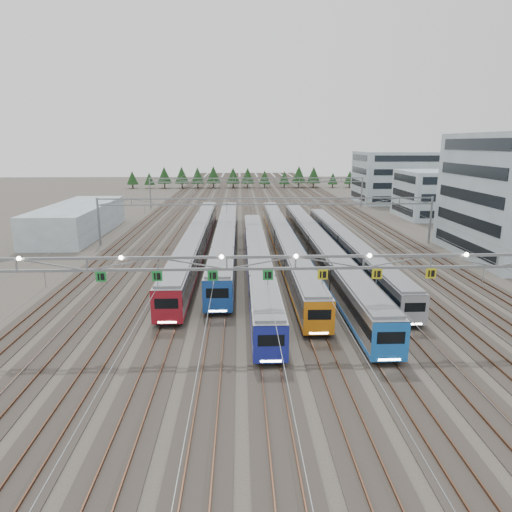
{
  "coord_description": "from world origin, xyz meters",
  "views": [
    {
      "loc": [
        -4.49,
        -35.77,
        16.77
      ],
      "look_at": [
        -2.6,
        17.59,
        3.5
      ],
      "focal_mm": 32.0,
      "sensor_mm": 36.0,
      "label": 1
    }
  ],
  "objects_px": {
    "train_c": "(257,259)",
    "train_e": "(318,247)",
    "gantry_near": "(295,265)",
    "gantry_far": "(257,184)",
    "depot_bldg_mid": "(433,194)",
    "west_shed": "(78,220)",
    "train_d": "(283,240)",
    "train_f": "(346,246)",
    "gantry_mid": "(267,207)",
    "train_b": "(226,237)",
    "depot_bldg_north": "(397,177)",
    "train_a": "(197,239)"
  },
  "relations": [
    {
      "from": "train_b",
      "to": "gantry_near",
      "type": "bearing_deg",
      "value": -79.33
    },
    {
      "from": "depot_bldg_mid",
      "to": "west_shed",
      "type": "xyz_separation_m",
      "value": [
        -74.66,
        -17.18,
        -2.57
      ]
    },
    {
      "from": "gantry_far",
      "to": "train_d",
      "type": "bearing_deg",
      "value": -87.49
    },
    {
      "from": "west_shed",
      "to": "train_d",
      "type": "bearing_deg",
      "value": -23.69
    },
    {
      "from": "train_c",
      "to": "train_f",
      "type": "bearing_deg",
      "value": 29.48
    },
    {
      "from": "gantry_mid",
      "to": "gantry_far",
      "type": "xyz_separation_m",
      "value": [
        0.0,
        45.0,
        0.0
      ]
    },
    {
      "from": "train_f",
      "to": "gantry_near",
      "type": "xyz_separation_m",
      "value": [
        -11.3,
        -29.78,
        5.13
      ]
    },
    {
      "from": "depot_bldg_north",
      "to": "train_f",
      "type": "bearing_deg",
      "value": -114.16
    },
    {
      "from": "gantry_near",
      "to": "west_shed",
      "type": "height_order",
      "value": "gantry_near"
    },
    {
      "from": "train_b",
      "to": "train_d",
      "type": "xyz_separation_m",
      "value": [
        9.0,
        -1.78,
        -0.14
      ]
    },
    {
      "from": "train_b",
      "to": "west_shed",
      "type": "height_order",
      "value": "west_shed"
    },
    {
      "from": "gantry_near",
      "to": "depot_bldg_mid",
      "type": "distance_m",
      "value": 78.19
    },
    {
      "from": "train_d",
      "to": "gantry_mid",
      "type": "bearing_deg",
      "value": 109.59
    },
    {
      "from": "depot_bldg_north",
      "to": "depot_bldg_mid",
      "type": "bearing_deg",
      "value": -91.82
    },
    {
      "from": "gantry_mid",
      "to": "depot_bldg_mid",
      "type": "xyz_separation_m",
      "value": [
        39.74,
        27.17,
        -1.06
      ]
    },
    {
      "from": "train_c",
      "to": "train_e",
      "type": "distance_m",
      "value": 10.74
    },
    {
      "from": "train_f",
      "to": "gantry_far",
      "type": "bearing_deg",
      "value": 101.49
    },
    {
      "from": "train_c",
      "to": "west_shed",
      "type": "relative_size",
      "value": 1.76
    },
    {
      "from": "train_a",
      "to": "train_b",
      "type": "height_order",
      "value": "train_b"
    },
    {
      "from": "train_e",
      "to": "train_f",
      "type": "xyz_separation_m",
      "value": [
        4.5,
        1.78,
        -0.19
      ]
    },
    {
      "from": "train_a",
      "to": "gantry_near",
      "type": "bearing_deg",
      "value": -72.16
    },
    {
      "from": "train_f",
      "to": "west_shed",
      "type": "distance_m",
      "value": 50.45
    },
    {
      "from": "train_c",
      "to": "train_e",
      "type": "height_order",
      "value": "train_e"
    },
    {
      "from": "train_c",
      "to": "depot_bldg_north",
      "type": "relative_size",
      "value": 2.41
    },
    {
      "from": "train_d",
      "to": "gantry_near",
      "type": "relative_size",
      "value": 1.17
    },
    {
      "from": "train_f",
      "to": "depot_bldg_north",
      "type": "height_order",
      "value": "depot_bldg_north"
    },
    {
      "from": "train_f",
      "to": "depot_bldg_north",
      "type": "bearing_deg",
      "value": 65.84
    },
    {
      "from": "train_a",
      "to": "train_c",
      "type": "height_order",
      "value": "train_a"
    },
    {
      "from": "train_c",
      "to": "train_d",
      "type": "bearing_deg",
      "value": 68.88
    },
    {
      "from": "train_b",
      "to": "west_shed",
      "type": "distance_m",
      "value": 31.7
    },
    {
      "from": "train_a",
      "to": "gantry_mid",
      "type": "bearing_deg",
      "value": 25.3
    },
    {
      "from": "train_c",
      "to": "gantry_far",
      "type": "relative_size",
      "value": 0.94
    },
    {
      "from": "depot_bldg_mid",
      "to": "train_c",
      "type": "bearing_deg",
      "value": -132.93
    },
    {
      "from": "train_a",
      "to": "gantry_far",
      "type": "distance_m",
      "value": 51.73
    },
    {
      "from": "train_d",
      "to": "gantry_far",
      "type": "distance_m",
      "value": 51.55
    },
    {
      "from": "train_a",
      "to": "train_f",
      "type": "xyz_separation_m",
      "value": [
        22.5,
        -5.02,
        -0.2
      ]
    },
    {
      "from": "train_a",
      "to": "train_c",
      "type": "relative_size",
      "value": 1.18
    },
    {
      "from": "train_c",
      "to": "gantry_mid",
      "type": "xyz_separation_m",
      "value": [
        2.25,
        17.97,
        4.35
      ]
    },
    {
      "from": "train_a",
      "to": "train_e",
      "type": "relative_size",
      "value": 0.96
    },
    {
      "from": "depot_bldg_mid",
      "to": "gantry_far",
      "type": "bearing_deg",
      "value": 155.84
    },
    {
      "from": "train_b",
      "to": "depot_bldg_north",
      "type": "bearing_deg",
      "value": 51.57
    },
    {
      "from": "train_d",
      "to": "depot_bldg_mid",
      "type": "xyz_separation_m",
      "value": [
        37.49,
        33.49,
        3.27
      ]
    },
    {
      "from": "train_d",
      "to": "train_f",
      "type": "bearing_deg",
      "value": -24.04
    },
    {
      "from": "gantry_near",
      "to": "gantry_far",
      "type": "relative_size",
      "value": 1.0
    },
    {
      "from": "train_a",
      "to": "train_b",
      "type": "distance_m",
      "value": 4.57
    },
    {
      "from": "gantry_mid",
      "to": "west_shed",
      "type": "relative_size",
      "value": 1.88
    },
    {
      "from": "gantry_mid",
      "to": "depot_bldg_mid",
      "type": "distance_m",
      "value": 48.16
    },
    {
      "from": "depot_bldg_north",
      "to": "west_shed",
      "type": "height_order",
      "value": "depot_bldg_north"
    },
    {
      "from": "train_e",
      "to": "gantry_mid",
      "type": "distance_m",
      "value": 14.51
    },
    {
      "from": "train_d",
      "to": "train_e",
      "type": "height_order",
      "value": "train_e"
    }
  ]
}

